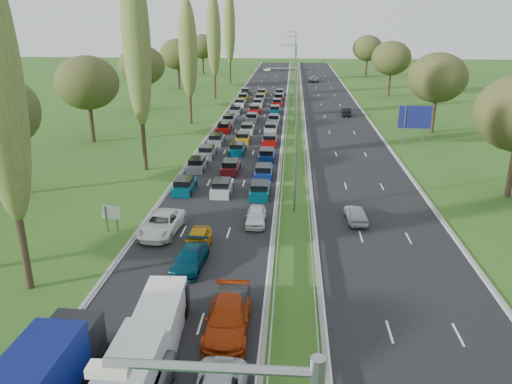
# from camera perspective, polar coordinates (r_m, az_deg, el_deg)

# --- Properties ---
(ground) EXTENTS (260.00, 260.00, 0.00)m
(ground) POSITION_cam_1_polar(r_m,az_deg,el_deg) (78.18, 4.42, 7.81)
(ground) COLOR #2E581B
(ground) RESTS_ON ground
(near_carriageway) EXTENTS (10.50, 215.00, 0.04)m
(near_carriageway) POSITION_cam_1_polar(r_m,az_deg,el_deg) (80.89, -0.42, 8.25)
(near_carriageway) COLOR black
(near_carriageway) RESTS_ON ground
(far_carriageway) EXTENTS (10.50, 215.00, 0.04)m
(far_carriageway) POSITION_cam_1_polar(r_m,az_deg,el_deg) (80.95, 9.25, 8.01)
(far_carriageway) COLOR black
(far_carriageway) RESTS_ON ground
(central_reservation) EXTENTS (2.36, 215.00, 0.32)m
(central_reservation) POSITION_cam_1_polar(r_m,az_deg,el_deg) (80.53, 4.43, 8.55)
(central_reservation) COLOR gray
(central_reservation) RESTS_ON ground
(lamp_columns) EXTENTS (0.18, 140.18, 12.00)m
(lamp_columns) POSITION_cam_1_polar(r_m,az_deg,el_deg) (75.23, 4.54, 11.99)
(lamp_columns) COLOR gray
(lamp_columns) RESTS_ON ground
(poplar_row) EXTENTS (2.80, 127.80, 22.44)m
(poplar_row) POSITION_cam_1_polar(r_m,az_deg,el_deg) (66.73, -9.76, 16.36)
(poplar_row) COLOR #2D2116
(poplar_row) RESTS_ON ground
(woodland_left) EXTENTS (8.00, 166.00, 11.10)m
(woodland_left) POSITION_cam_1_polar(r_m,az_deg,el_deg) (65.24, -19.86, 11.29)
(woodland_left) COLOR #2D2116
(woodland_left) RESTS_ON ground
(woodland_right) EXTENTS (8.00, 153.00, 11.10)m
(woodland_right) POSITION_cam_1_polar(r_m,az_deg,el_deg) (66.79, 21.90, 11.22)
(woodland_right) COLOR #2D2116
(woodland_right) RESTS_ON ground
(traffic_queue_fill) EXTENTS (9.07, 67.52, 0.80)m
(traffic_queue_fill) POSITION_cam_1_polar(r_m,az_deg,el_deg) (75.99, -0.70, 7.87)
(traffic_queue_fill) COLOR #053F4C
(traffic_queue_fill) RESTS_ON ground
(near_car_2) EXTENTS (2.93, 5.62, 1.51)m
(near_car_2) POSITION_cam_1_polar(r_m,az_deg,el_deg) (38.47, -10.73, -3.60)
(near_car_2) COLOR white
(near_car_2) RESTS_ON near_carriageway
(near_car_7) EXTENTS (2.10, 4.62, 1.31)m
(near_car_7) POSITION_cam_1_polar(r_m,az_deg,el_deg) (33.11, -7.55, -7.54)
(near_car_7) COLOR #043146
(near_car_7) RESTS_ON near_carriageway
(near_car_8) EXTENTS (1.71, 4.16, 1.41)m
(near_car_8) POSITION_cam_1_polar(r_m,az_deg,el_deg) (35.44, -6.70, -5.53)
(near_car_8) COLOR #D4970E
(near_car_8) RESTS_ON near_carriageway
(near_car_9) EXTENTS (1.79, 4.73, 1.54)m
(near_car_9) POSITION_cam_1_polar(r_m,az_deg,el_deg) (27.48, -2.95, -13.17)
(near_car_9) COLOR black
(near_car_9) RESTS_ON near_carriageway
(near_car_11) EXTENTS (2.33, 5.55, 1.60)m
(near_car_11) POSITION_cam_1_polar(r_m,az_deg,el_deg) (26.67, -3.25, -14.23)
(near_car_11) COLOR #A42E0A
(near_car_11) RESTS_ON near_carriageway
(near_car_12) EXTENTS (1.60, 3.85, 1.31)m
(near_car_12) POSITION_cam_1_polar(r_m,az_deg,el_deg) (39.55, -0.00, -2.76)
(near_car_12) COLOR white
(near_car_12) RESTS_ON near_carriageway
(far_car_0) EXTENTS (1.76, 3.95, 1.32)m
(far_car_0) POSITION_cam_1_polar(r_m,az_deg,el_deg) (40.81, 11.35, -2.43)
(far_car_0) COLOR #B2B7BC
(far_car_0) RESTS_ON far_carriageway
(far_car_1) EXTENTS (1.53, 4.12, 1.34)m
(far_car_1) POSITION_cam_1_polar(r_m,az_deg,el_deg) (85.49, 10.25, 9.03)
(far_car_1) COLOR black
(far_car_1) RESTS_ON far_carriageway
(far_car_2) EXTENTS (2.62, 5.05, 1.36)m
(far_car_2) POSITION_cam_1_polar(r_m,az_deg,el_deg) (131.23, 6.58, 12.72)
(far_car_2) COLOR gray
(far_car_2) RESTS_ON far_carriageway
(white_van_front) EXTENTS (2.04, 5.21, 2.09)m
(white_van_front) POSITION_cam_1_polar(r_m,az_deg,el_deg) (26.81, -10.75, -13.73)
(white_van_front) COLOR silver
(white_van_front) RESTS_ON near_carriageway
(white_van_rear) EXTENTS (2.12, 5.40, 2.17)m
(white_van_rear) POSITION_cam_1_polar(r_m,az_deg,el_deg) (23.48, -13.76, -19.25)
(white_van_rear) COLOR silver
(white_van_rear) RESTS_ON near_carriageway
(info_sign) EXTENTS (1.48, 0.44, 2.10)m
(info_sign) POSITION_cam_1_polar(r_m,az_deg,el_deg) (39.42, -16.23, -2.56)
(info_sign) COLOR gray
(info_sign) RESTS_ON ground
(direction_sign) EXTENTS (4.00, 0.37, 5.20)m
(direction_sign) POSITION_cam_1_polar(r_m,az_deg,el_deg) (65.82, 17.70, 7.95)
(direction_sign) COLOR gray
(direction_sign) RESTS_ON ground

